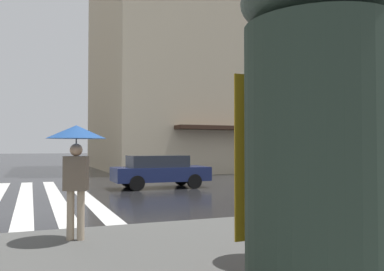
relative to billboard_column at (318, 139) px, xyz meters
The scene contains 6 objects.
ground_plane 9.13m from the billboard_column, 20.30° to the left, with size 220.00×220.00×0.00m, color black.
haussmann_block_corner 32.75m from the billboard_column, 25.03° to the right, with size 16.82×21.78×20.90m.
billboard_column is the anchor object (origin of this frame).
car_navy 14.19m from the billboard_column, 11.03° to the right, with size 1.85×4.10×1.41m.
pedestrian_in_red_jacket 2.06m from the billboard_column, 26.69° to the right, with size 1.00×1.00×2.00m.
pedestrian_approaching_kerb 4.64m from the billboard_column, 22.37° to the left, with size 1.04×1.04×2.00m.
Camera 1 is at (-11.50, -0.60, 1.77)m, focal length 38.20 mm.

